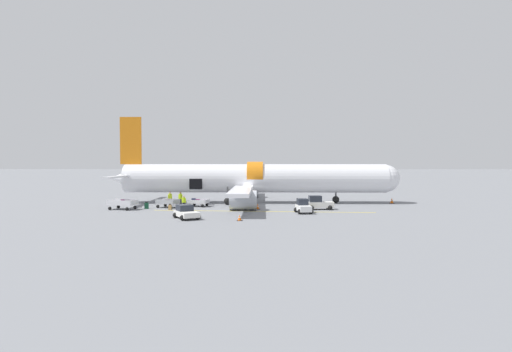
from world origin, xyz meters
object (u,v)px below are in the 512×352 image
at_px(ground_crew_loader_a, 170,198).
at_px(suitcase_on_tarmac_spare, 170,207).
at_px(baggage_cart_empty, 124,204).
at_px(ground_crew_loader_b, 184,202).
at_px(suitcase_on_tarmac_upright, 147,206).
at_px(baggage_tug_lead, 303,207).
at_px(airplane, 252,179).
at_px(baggage_tug_mid, 186,212).
at_px(baggage_tug_rear, 318,204).
at_px(ground_crew_driver, 180,198).
at_px(baggage_cart_queued, 199,203).
at_px(baggage_cart_loading, 168,203).

height_order(ground_crew_loader_a, suitcase_on_tarmac_spare, ground_crew_loader_a).
height_order(baggage_cart_empty, ground_crew_loader_b, ground_crew_loader_b).
xyz_separation_m(ground_crew_loader_b, suitcase_on_tarmac_upright, (-4.41, -0.35, -0.44)).
bearing_deg(baggage_cart_empty, baggage_tug_lead, -7.75).
bearing_deg(airplane, ground_crew_loader_a, -161.47).
height_order(baggage_cart_empty, ground_crew_loader_a, ground_crew_loader_a).
distance_m(airplane, baggage_cart_empty, 17.02).
xyz_separation_m(baggage_tug_mid, baggage_cart_empty, (-8.76, 7.27, -0.00)).
bearing_deg(baggage_tug_rear, suitcase_on_tarmac_upright, 179.28).
bearing_deg(suitcase_on_tarmac_spare, suitcase_on_tarmac_upright, 163.38).
bearing_deg(baggage_tug_mid, ground_crew_driver, 104.34).
xyz_separation_m(ground_crew_loader_a, ground_crew_driver, (1.33, 0.03, -0.01)).
xyz_separation_m(airplane, baggage_tug_mid, (-6.08, -15.16, -2.66)).
xyz_separation_m(airplane, ground_crew_loader_b, (-7.95, -6.85, -2.45)).
bearing_deg(baggage_cart_queued, baggage_tug_lead, -26.25).
relative_size(baggage_cart_queued, suitcase_on_tarmac_spare, 4.80).
distance_m(baggage_cart_queued, suitcase_on_tarmac_spare, 4.50).
bearing_deg(ground_crew_loader_a, baggage_tug_lead, -23.85).
height_order(baggage_tug_mid, suitcase_on_tarmac_spare, baggage_tug_mid).
relative_size(airplane, baggage_cart_empty, 9.39).
relative_size(baggage_cart_empty, suitcase_on_tarmac_upright, 4.95).
height_order(airplane, ground_crew_driver, airplane).
bearing_deg(baggage_tug_lead, suitcase_on_tarmac_spare, 170.26).
distance_m(ground_crew_driver, suitcase_on_tarmac_upright, 5.00).
height_order(baggage_tug_mid, suitcase_on_tarmac_upright, baggage_tug_mid).
distance_m(airplane, ground_crew_driver, 9.99).
bearing_deg(ground_crew_loader_b, ground_crew_loader_a, 126.16).
relative_size(baggage_tug_mid, ground_crew_loader_b, 2.35).
bearing_deg(baggage_tug_mid, suitcase_on_tarmac_upright, 128.23).
height_order(ground_crew_loader_a, ground_crew_loader_b, ground_crew_loader_a).
relative_size(baggage_tug_lead, baggage_tug_rear, 0.82).
xyz_separation_m(baggage_tug_rear, baggage_cart_loading, (-18.12, 1.54, -0.18)).
relative_size(baggage_tug_mid, baggage_cart_queued, 1.05).
relative_size(baggage_cart_queued, ground_crew_loader_a, 1.96).
xyz_separation_m(baggage_tug_rear, suitcase_on_tarmac_spare, (-17.41, -0.65, -0.39)).
distance_m(baggage_tug_mid, ground_crew_driver, 12.08).
height_order(baggage_tug_lead, ground_crew_loader_a, ground_crew_loader_a).
bearing_deg(baggage_cart_queued, baggage_cart_empty, -158.03).
height_order(baggage_tug_rear, ground_crew_loader_a, ground_crew_loader_a).
bearing_deg(baggage_cart_empty, baggage_tug_mid, -39.70).
height_order(baggage_tug_rear, suitcase_on_tarmac_spare, baggage_tug_rear).
distance_m(baggage_tug_mid, ground_crew_loader_b, 8.52).
height_order(baggage_tug_mid, ground_crew_loader_a, ground_crew_loader_a).
xyz_separation_m(baggage_tug_lead, baggage_cart_loading, (-16.00, 4.81, -0.13)).
height_order(baggage_tug_lead, suitcase_on_tarmac_upright, baggage_tug_lead).
height_order(airplane, baggage_tug_rear, airplane).
bearing_deg(ground_crew_loader_a, baggage_cart_queued, -15.43).
bearing_deg(airplane, suitcase_on_tarmac_spare, -139.07).
bearing_deg(ground_crew_loader_a, suitcase_on_tarmac_spare, -76.91).
distance_m(airplane, ground_crew_loader_b, 10.78).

